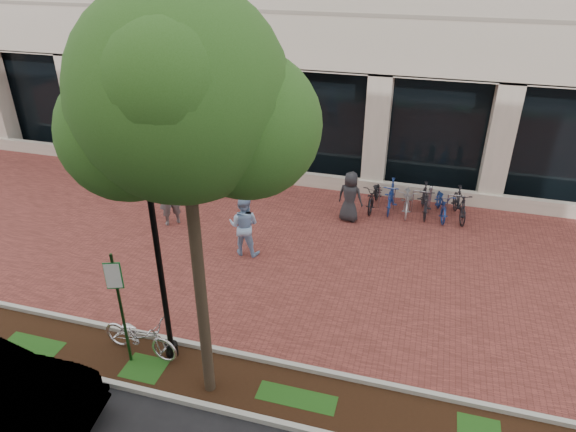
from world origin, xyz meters
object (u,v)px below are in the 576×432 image
(parking_sign, at_px, (119,297))
(bike_rack_cluster, at_px, (416,199))
(bollard, at_px, (429,199))
(locked_bicycle, at_px, (140,335))
(pedestrian_mid, at_px, (244,225))
(lamppost, at_px, (160,265))
(street_tree, at_px, (186,109))
(pedestrian_right, at_px, (350,197))
(pedestrian_left, at_px, (169,196))

(parking_sign, distance_m, bike_rack_cluster, 10.33)
(parking_sign, xyz_separation_m, bollard, (5.89, 8.80, -1.22))
(locked_bicycle, bearing_deg, pedestrian_mid, -2.86)
(lamppost, relative_size, locked_bicycle, 2.24)
(bollard, height_order, bike_rack_cluster, bike_rack_cluster)
(lamppost, distance_m, street_tree, 3.73)
(parking_sign, distance_m, pedestrian_mid, 4.93)
(parking_sign, relative_size, locked_bicycle, 1.47)
(pedestrian_right, bearing_deg, pedestrian_mid, 59.02)
(locked_bicycle, relative_size, bollard, 1.88)
(pedestrian_left, bearing_deg, bike_rack_cluster, 157.82)
(pedestrian_right, height_order, bollard, pedestrian_right)
(bike_rack_cluster, bearing_deg, bollard, 11.88)
(parking_sign, distance_m, pedestrian_left, 6.14)
(lamppost, bearing_deg, bike_rack_cluster, 60.52)
(lamppost, relative_size, bike_rack_cluster, 1.19)
(parking_sign, xyz_separation_m, street_tree, (2.02, -0.21, 4.11))
(locked_bicycle, height_order, pedestrian_left, pedestrian_left)
(pedestrian_left, height_order, pedestrian_mid, pedestrian_left)
(street_tree, xyz_separation_m, pedestrian_mid, (-1.14, 4.99, -4.91))
(bike_rack_cluster, bearing_deg, pedestrian_mid, -141.99)
(lamppost, xyz_separation_m, pedestrian_right, (2.66, 7.16, -1.53))
(pedestrian_left, distance_m, pedestrian_right, 5.70)
(pedestrian_right, bearing_deg, bike_rack_cluster, -139.55)
(street_tree, height_order, pedestrian_right, street_tree)
(pedestrian_mid, distance_m, bike_rack_cluster, 6.03)
(pedestrian_mid, height_order, bike_rack_cluster, pedestrian_mid)
(pedestrian_right, bearing_deg, bollard, -141.93)
(lamppost, relative_size, pedestrian_mid, 2.29)
(lamppost, bearing_deg, parking_sign, -151.44)
(lamppost, bearing_deg, bollard, 58.62)
(street_tree, xyz_separation_m, bike_rack_cluster, (3.43, 8.90, -5.34))
(lamppost, bearing_deg, pedestrian_left, 117.16)
(locked_bicycle, distance_m, pedestrian_mid, 4.57)
(bollard, bearing_deg, pedestrian_mid, -141.26)
(locked_bicycle, height_order, bike_rack_cluster, bike_rack_cluster)
(lamppost, xyz_separation_m, bike_rack_cluster, (4.68, 8.27, -1.88))
(pedestrian_left, distance_m, pedestrian_mid, 3.01)
(street_tree, xyz_separation_m, pedestrian_left, (-3.99, 5.97, -4.84))
(pedestrian_left, bearing_deg, parking_sign, 65.13)
(lamppost, height_order, locked_bicycle, lamppost)
(parking_sign, bearing_deg, bollard, 35.88)
(parking_sign, relative_size, bike_rack_cluster, 0.78)
(bollard, bearing_deg, locked_bicycle, -124.13)
(locked_bicycle, height_order, pedestrian_right, pedestrian_right)
(lamppost, bearing_deg, street_tree, -26.85)
(pedestrian_left, bearing_deg, bollard, 157.44)
(pedestrian_mid, xyz_separation_m, pedestrian_right, (2.56, 2.79, -0.08))
(locked_bicycle, xyz_separation_m, pedestrian_right, (3.32, 7.28, 0.35))
(street_tree, relative_size, locked_bicycle, 4.12)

